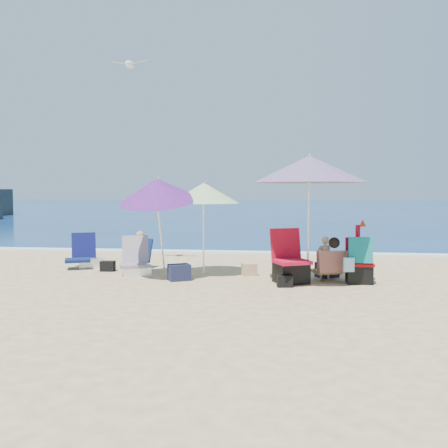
# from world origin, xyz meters

# --- Properties ---
(ground) EXTENTS (120.00, 120.00, 0.00)m
(ground) POSITION_xyz_m (0.00, 0.00, 0.00)
(ground) COLOR #D8BC84
(ground) RESTS_ON ground
(sea) EXTENTS (120.00, 80.00, 0.12)m
(sea) POSITION_xyz_m (0.00, 45.00, -0.05)
(sea) COLOR navy
(sea) RESTS_ON ground
(foam) EXTENTS (120.00, 0.50, 0.04)m
(foam) POSITION_xyz_m (0.00, 5.10, 0.02)
(foam) COLOR white
(foam) RESTS_ON ground
(umbrella_turquoise) EXTENTS (2.36, 2.36, 2.47)m
(umbrella_turquoise) POSITION_xyz_m (1.36, 0.67, 2.18)
(umbrella_turquoise) COLOR white
(umbrella_turquoise) RESTS_ON ground
(umbrella_striped) EXTENTS (1.78, 1.78, 1.97)m
(umbrella_striped) POSITION_xyz_m (-0.76, 1.32, 1.72)
(umbrella_striped) COLOR white
(umbrella_striped) RESTS_ON ground
(umbrella_blue) EXTENTS (1.81, 1.86, 2.18)m
(umbrella_blue) POSITION_xyz_m (-1.61, 0.81, 1.78)
(umbrella_blue) COLOR silver
(umbrella_blue) RESTS_ON ground
(furled_umbrella) EXTENTS (0.21, 0.20, 1.22)m
(furled_umbrella) POSITION_xyz_m (2.33, 0.91, 0.67)
(furled_umbrella) COLOR #A60B20
(furled_umbrella) RESTS_ON ground
(chair_navy) EXTENTS (0.90, 1.01, 0.78)m
(chair_navy) POSITION_xyz_m (-3.64, 2.09, 0.21)
(chair_navy) COLOR #0C1A45
(chair_navy) RESTS_ON ground
(chair_rainbow) EXTENTS (0.78, 0.84, 0.80)m
(chair_rainbow) POSITION_xyz_m (-2.21, 1.26, 0.21)
(chair_rainbow) COLOR #C05943
(chair_rainbow) RESTS_ON ground
(camp_chair_left) EXTENTS (0.81, 0.99, 1.05)m
(camp_chair_left) POSITION_xyz_m (1.02, 0.62, 0.31)
(camp_chair_left) COLOR #B30C28
(camp_chair_left) RESTS_ON ground
(camp_chair_right) EXTENTS (0.60, 0.62, 0.91)m
(camp_chair_right) POSITION_xyz_m (2.33, 0.77, 0.33)
(camp_chair_right) COLOR #A80C0E
(camp_chair_right) RESTS_ON ground
(person_center) EXTENTS (0.71, 0.71, 0.88)m
(person_center) POSITION_xyz_m (1.76, 0.91, 0.43)
(person_center) COLOR tan
(person_center) RESTS_ON ground
(person_left) EXTENTS (0.52, 0.65, 0.86)m
(person_left) POSITION_xyz_m (-2.36, 1.92, 0.39)
(person_left) COLOR tan
(person_left) RESTS_ON ground
(bag_navy_a) EXTENTS (0.50, 0.46, 0.32)m
(bag_navy_a) POSITION_xyz_m (-1.15, 0.65, 0.16)
(bag_navy_a) COLOR #1B1F3B
(bag_navy_a) RESTS_ON ground
(bag_black_a) EXTENTS (0.32, 0.24, 0.22)m
(bag_black_a) POSITION_xyz_m (-2.95, 1.57, 0.11)
(bag_black_a) COLOR black
(bag_black_a) RESTS_ON ground
(bag_tan) EXTENTS (0.35, 0.30, 0.25)m
(bag_tan) POSITION_xyz_m (0.19, 1.37, 0.13)
(bag_tan) COLOR tan
(bag_tan) RESTS_ON ground
(bag_navy_b) EXTENTS (0.51, 0.47, 0.31)m
(bag_navy_b) POSITION_xyz_m (1.78, 1.38, 0.15)
(bag_navy_b) COLOR #181D36
(bag_navy_b) RESTS_ON ground
(bag_black_b) EXTENTS (0.31, 0.23, 0.22)m
(bag_black_b) POSITION_xyz_m (0.92, 0.23, 0.11)
(bag_black_b) COLOR black
(bag_black_b) RESTS_ON ground
(seagull) EXTENTS (0.92, 0.41, 0.15)m
(seagull) POSITION_xyz_m (-2.69, 2.51, 4.70)
(seagull) COLOR white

